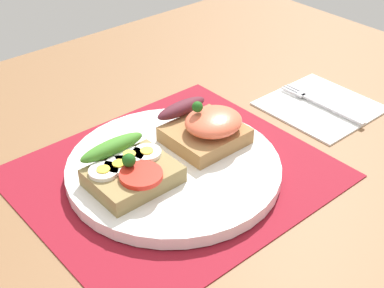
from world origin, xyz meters
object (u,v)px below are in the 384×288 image
sandwich_egg_tomato (130,171)px  napkin (320,105)px  sandwich_salmon (205,126)px  plate (174,168)px  fork (319,103)px

sandwich_egg_tomato → napkin: size_ratio=0.66×
sandwich_egg_tomato → sandwich_salmon: sandwich_salmon is taller
plate → fork: plate is taller
fork → sandwich_salmon: bearing=173.3°
plate → sandwich_salmon: size_ratio=2.63×
sandwich_egg_tomato → sandwich_salmon: bearing=3.5°
napkin → fork: size_ratio=1.02×
sandwich_salmon → fork: size_ratio=0.69×
plate → napkin: plate is taller
plate → sandwich_salmon: (6.26, 1.19, 2.96)cm
sandwich_salmon → napkin: (21.03, -2.55, -3.75)cm
sandwich_salmon → fork: bearing=-6.7°
fork → napkin: bearing=-34.0°
plate → sandwich_egg_tomato: (-6.07, 0.43, 2.39)cm
napkin → sandwich_egg_tomato: bearing=176.9°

